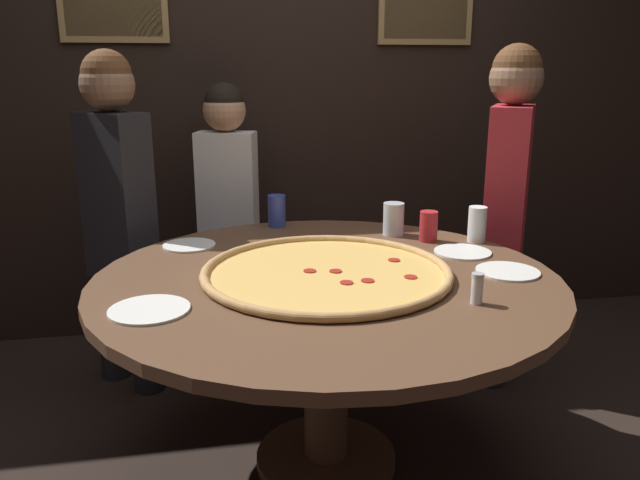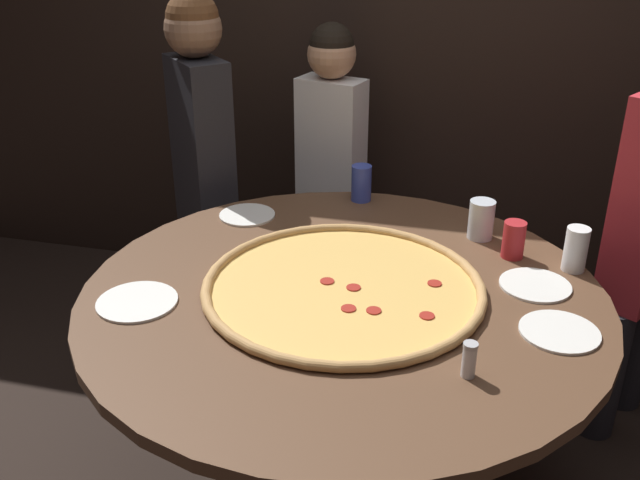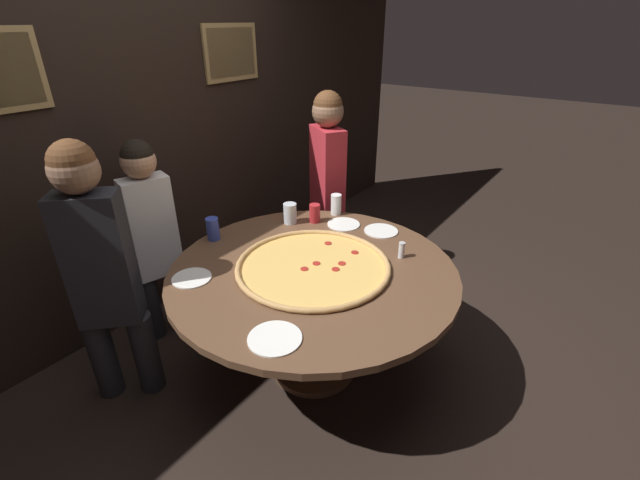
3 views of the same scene
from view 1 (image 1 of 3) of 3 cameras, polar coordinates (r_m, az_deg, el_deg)
The scene contains 16 objects.
ground_plane at distance 2.49m, azimuth 0.54°, elevation -19.60°, with size 24.00×24.00×0.00m, color black.
back_wall at distance 3.43m, azimuth -3.97°, elevation 13.34°, with size 6.40×0.08×2.60m.
dining_table at distance 2.20m, azimuth 0.58°, elevation -6.41°, with size 1.61×1.61×0.74m.
giant_pizza at distance 2.15m, azimuth 0.72°, elevation -2.91°, with size 0.87×0.87×0.03m.
drink_cup_near_right at distance 2.68m, azimuth 6.74°, elevation 1.92°, with size 0.09×0.09×0.14m, color silver.
drink_cup_far_right at distance 2.80m, azimuth -3.97°, elevation 2.67°, with size 0.08×0.08×0.14m, color #384CB7.
drink_cup_by_shaker at distance 2.60m, azimuth 9.89°, elevation 1.24°, with size 0.07×0.07×0.13m, color #B22328.
drink_cup_far_left at distance 2.63m, azimuth 14.17°, elevation 1.39°, with size 0.07×0.07×0.15m, color white.
white_plate_left_side at distance 2.28m, azimuth 16.78°, elevation -2.77°, with size 0.22×0.22×0.01m, color white.
white_plate_near_front at distance 1.91m, azimuth -15.34°, elevation -6.16°, with size 0.24×0.24×0.01m, color white.
white_plate_right_side at distance 2.55m, azimuth -11.87°, elevation -0.47°, with size 0.21×0.21×0.01m, color white.
white_plate_far_back at distance 2.47m, azimuth 12.91°, elevation -1.08°, with size 0.22×0.22×0.01m, color white.
condiment_shaker at distance 1.94m, azimuth 14.17°, elevation -4.32°, with size 0.04×0.04×0.10m.
diner_far_right at distance 3.13m, azimuth -8.40°, elevation 3.20°, with size 0.36×0.22×1.37m.
diner_side_right at distance 2.86m, azimuth -17.99°, elevation 3.11°, with size 0.36×0.36×1.51m.
diner_far_left at distance 2.95m, azimuth 16.70°, elevation 3.84°, with size 0.32×0.40×1.53m.
Camera 1 is at (-0.39, -2.00, 1.43)m, focal length 35.00 mm.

